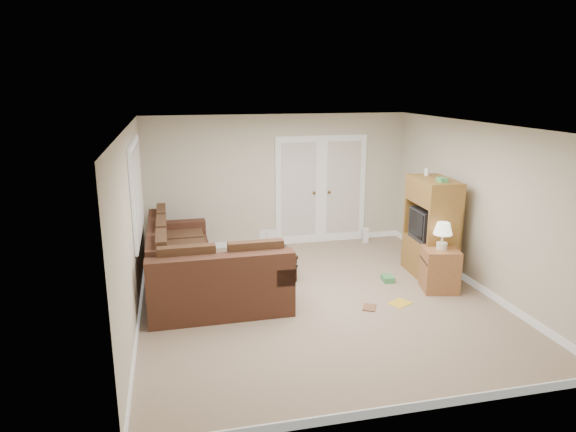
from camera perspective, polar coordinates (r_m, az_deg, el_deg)
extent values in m
plane|color=tan|center=(7.57, 3.24, -9.24)|extent=(5.50, 5.50, 0.00)
cube|color=white|center=(6.95, 3.54, 9.98)|extent=(5.00, 5.50, 0.02)
cube|color=beige|center=(6.90, -16.96, -1.22)|extent=(0.02, 5.50, 2.50)
cube|color=beige|center=(8.21, 20.39, 0.95)|extent=(0.02, 5.50, 2.50)
cube|color=beige|center=(9.76, -1.15, 3.92)|extent=(5.00, 0.02, 2.50)
cube|color=beige|center=(4.72, 12.87, -8.27)|extent=(5.00, 0.02, 2.50)
cube|color=silver|center=(9.87, 1.17, 2.70)|extent=(0.90, 0.04, 2.13)
cube|color=silver|center=(10.12, 6.13, 2.92)|extent=(0.90, 0.04, 2.13)
cube|color=silver|center=(9.83, 1.21, 2.96)|extent=(0.68, 0.02, 1.80)
cube|color=silver|center=(10.09, 6.18, 3.17)|extent=(0.68, 0.02, 1.80)
cube|color=silver|center=(7.81, -16.46, 2.87)|extent=(0.04, 1.92, 1.42)
cube|color=silver|center=(7.80, -16.27, 2.88)|extent=(0.02, 1.74, 1.24)
cube|color=#48291B|center=(8.35, -11.78, -5.56)|extent=(0.98, 2.46, 0.45)
cube|color=#48291B|center=(8.21, -14.40, -2.73)|extent=(0.28, 2.46, 0.46)
cube|color=#48291B|center=(9.29, -12.13, -1.29)|extent=(0.96, 0.26, 0.23)
cube|color=#482F1D|center=(8.26, -11.29, -3.65)|extent=(0.66, 2.35, 0.13)
cube|color=#48291B|center=(7.23, -7.58, -8.60)|extent=(1.93, 0.98, 0.45)
cube|color=#48291B|center=(6.74, -7.39, -6.20)|extent=(1.92, 0.27, 0.46)
cube|color=#48291B|center=(7.22, -1.06, -5.57)|extent=(0.26, 0.96, 0.23)
cube|color=#482F1D|center=(7.20, -7.73, -6.23)|extent=(1.82, 0.66, 0.13)
cube|color=black|center=(7.18, -1.07, -4.57)|extent=(0.35, 0.86, 0.03)
cube|color=#B5132A|center=(7.39, -1.46, -3.84)|extent=(0.34, 0.13, 0.02)
cube|color=black|center=(8.42, -1.81, -3.74)|extent=(0.64, 1.11, 0.05)
cube|color=black|center=(8.51, -1.79, -5.43)|extent=(0.56, 1.03, 0.03)
cylinder|color=white|center=(8.32, -2.35, -3.24)|extent=(0.09, 0.09, 0.15)
cylinder|color=#B5132A|center=(8.27, -2.36, -2.29)|extent=(0.01, 0.01, 0.14)
cube|color=#3261A3|center=(8.14, -1.07, -3.88)|extent=(0.22, 0.14, 0.09)
cube|color=white|center=(8.32, -1.61, -3.76)|extent=(0.41, 0.61, 0.00)
cube|color=olive|center=(8.70, 15.39, -4.42)|extent=(0.60, 1.03, 0.60)
cube|color=olive|center=(8.42, 15.89, 2.66)|extent=(0.60, 1.03, 0.40)
cube|color=black|center=(8.54, 15.52, -0.94)|extent=(0.51, 0.62, 0.50)
cube|color=black|center=(8.43, 14.02, -0.89)|extent=(0.04, 0.52, 0.40)
cube|color=#469B56|center=(8.16, 16.75, 3.88)|extent=(0.13, 0.19, 0.06)
cylinder|color=white|center=(8.64, 15.17, 4.76)|extent=(0.07, 0.07, 0.12)
cube|color=#9D6439|center=(8.11, 16.52, -5.72)|extent=(0.60, 0.60, 0.65)
cylinder|color=silver|center=(7.99, 16.71, -3.19)|extent=(0.16, 0.16, 0.10)
cylinder|color=silver|center=(7.95, 16.77, -2.37)|extent=(0.03, 0.03, 0.14)
cone|color=#EFE6CE|center=(7.91, 16.85, -1.33)|extent=(0.28, 0.28, 0.18)
cube|color=white|center=(10.23, 8.60, -2.13)|extent=(0.14, 0.12, 0.29)
cube|color=yellow|center=(7.60, 12.33, -9.45)|extent=(0.38, 0.35, 0.01)
cube|color=#469B56|center=(8.35, 11.02, -6.84)|extent=(0.18, 0.24, 0.09)
imported|color=brown|center=(7.38, 8.36, -9.95)|extent=(0.26, 0.29, 0.02)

